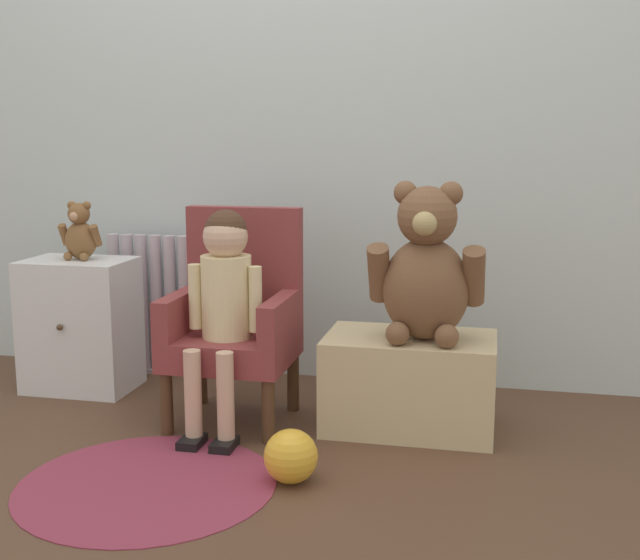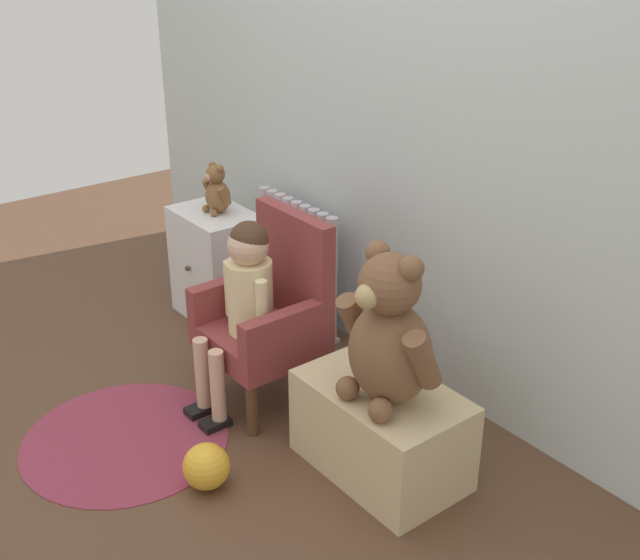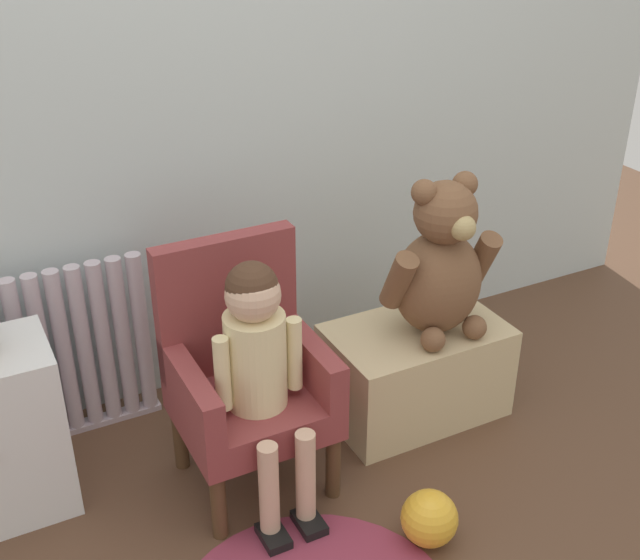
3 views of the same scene
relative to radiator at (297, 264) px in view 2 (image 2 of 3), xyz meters
The scene contains 11 objects.
ground_plane 1.16m from the radiator, 61.62° to the right, with size 6.00×6.00×0.00m, color brown.
back_wall 1.06m from the radiator, 13.13° to the left, with size 3.80×0.05×2.40m, color silver.
radiator is the anchor object (origin of this frame).
small_dresser 0.38m from the radiator, 136.60° to the right, with size 0.41×0.31×0.52m.
child_armchair 0.62m from the radiator, 45.70° to the right, with size 0.42×0.39×0.74m.
child_figure 0.73m from the radiator, 52.29° to the right, with size 0.25×0.35×0.75m.
low_bench 1.13m from the radiator, 21.87° to the right, with size 0.57×0.35×0.32m, color #CFB787.
large_teddy_bear 1.20m from the radiator, 22.28° to the right, with size 0.38×0.27×0.52m.
small_teddy_bear 0.48m from the radiator, 136.98° to the right, with size 0.16×0.12×0.23m.
floor_rug 1.13m from the radiator, 71.25° to the right, with size 0.75×0.75×0.01m, color #8B3146.
toy_ball 1.22m from the radiator, 51.07° to the right, with size 0.16×0.16×0.16m, color gold.
Camera 2 is at (2.13, -0.95, 1.77)m, focal length 45.00 mm.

